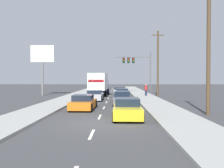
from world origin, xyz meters
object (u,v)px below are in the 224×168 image
(utility_pole_mid, at_px, (158,63))
(car_black, at_px, (122,94))
(car_gray, at_px, (122,98))
(pedestrian_near_corner, at_px, (146,90))
(traffic_signal_mast, at_px, (135,63))
(utility_pole_near, at_px, (209,47))
(box_truck, at_px, (99,83))
(car_silver, at_px, (95,96))
(car_white, at_px, (119,91))
(roadside_billboard, at_px, (42,60))
(car_yellow, at_px, (127,109))
(car_orange, at_px, (83,103))

(utility_pole_mid, bearing_deg, car_black, -154.53)
(car_gray, relative_size, pedestrian_near_corner, 2.63)
(car_black, bearing_deg, traffic_signal_mast, 76.92)
(utility_pole_mid, bearing_deg, car_gray, -117.25)
(car_black, distance_m, utility_pole_near, 16.61)
(box_truck, height_order, car_silver, box_truck)
(box_truck, bearing_deg, car_white, 46.84)
(car_white, relative_size, pedestrian_near_corner, 2.52)
(box_truck, relative_size, roadside_billboard, 1.13)
(car_black, xyz_separation_m, traffic_signal_mast, (2.49, 10.70, 4.83))
(roadside_billboard, height_order, pedestrian_near_corner, roadside_billboard)
(box_truck, height_order, car_yellow, box_truck)
(box_truck, xyz_separation_m, car_yellow, (3.50, -20.38, -1.39))
(car_orange, xyz_separation_m, car_black, (3.56, 12.03, 0.02))
(box_truck, distance_m, car_silver, 8.22)
(box_truck, xyz_separation_m, traffic_signal_mast, (5.98, 6.46, 3.44))
(car_silver, relative_size, car_orange, 0.93)
(box_truck, height_order, traffic_signal_mast, traffic_signal_mast)
(car_white, bearing_deg, car_silver, -104.94)
(car_silver, height_order, utility_pole_near, utility_pole_near)
(car_orange, height_order, car_white, car_orange)
(car_orange, relative_size, car_black, 1.05)
(car_orange, relative_size, car_gray, 0.98)
(roadside_billboard, distance_m, pedestrian_near_corner, 16.55)
(utility_pole_mid, bearing_deg, box_truck, 168.83)
(car_white, xyz_separation_m, utility_pole_mid, (5.59, -5.11, 4.38))
(car_yellow, bearing_deg, roadside_billboard, 121.27)
(car_gray, distance_m, utility_pole_near, 10.10)
(car_black, distance_m, car_gray, 8.06)
(pedestrian_near_corner, bearing_deg, car_gray, -109.57)
(car_yellow, height_order, utility_pole_near, utility_pole_near)
(car_gray, distance_m, traffic_signal_mast, 19.55)
(car_silver, bearing_deg, pedestrian_near_corner, 41.98)
(pedestrian_near_corner, bearing_deg, car_black, -146.12)
(car_orange, bearing_deg, utility_pole_mid, 58.74)
(car_silver, xyz_separation_m, roadside_billboard, (-8.91, 7.98, 4.89))
(car_silver, bearing_deg, traffic_signal_mast, 68.02)
(traffic_signal_mast, relative_size, roadside_billboard, 0.95)
(car_gray, relative_size, car_yellow, 0.94)
(box_truck, distance_m, pedestrian_near_corner, 7.34)
(box_truck, height_order, car_white, box_truck)
(utility_pole_mid, xyz_separation_m, roadside_billboard, (-17.57, 1.61, 0.53))
(pedestrian_near_corner, bearing_deg, utility_pole_near, -82.32)
(car_black, height_order, traffic_signal_mast, traffic_signal_mast)
(car_orange, height_order, car_gray, car_gray)
(car_yellow, bearing_deg, car_gray, 91.28)
(box_truck, bearing_deg, traffic_signal_mast, 47.19)
(car_white, xyz_separation_m, roadside_billboard, (-11.97, -3.50, 4.91))
(car_orange, distance_m, car_black, 12.55)
(car_black, distance_m, roadside_billboard, 13.86)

